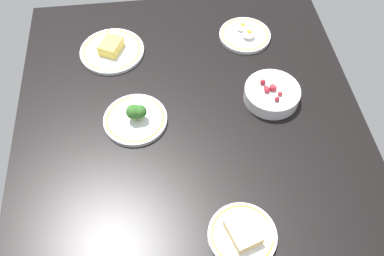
% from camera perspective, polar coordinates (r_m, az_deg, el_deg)
% --- Properties ---
extents(dining_table, '(1.29, 1.07, 0.04)m').
position_cam_1_polar(dining_table, '(1.27, 0.00, -1.05)').
color(dining_table, black).
rests_on(dining_table, ground).
extents(plate_cheese, '(0.22, 0.22, 0.05)m').
position_cam_1_polar(plate_cheese, '(1.49, -10.95, 10.50)').
color(plate_cheese, silver).
rests_on(plate_cheese, dining_table).
extents(plate_sandwich, '(0.18, 0.18, 0.05)m').
position_cam_1_polar(plate_sandwich, '(1.09, 6.96, -14.31)').
color(plate_sandwich, silver).
rests_on(plate_sandwich, dining_table).
extents(plate_eggs, '(0.18, 0.18, 0.05)m').
position_cam_1_polar(plate_eggs, '(1.53, 7.30, 12.64)').
color(plate_eggs, silver).
rests_on(plate_eggs, dining_table).
extents(plate_broccoli, '(0.19, 0.19, 0.07)m').
position_cam_1_polar(plate_broccoli, '(1.27, -7.76, 1.38)').
color(plate_broccoli, silver).
rests_on(plate_broccoli, dining_table).
extents(bowl_berries, '(0.18, 0.18, 0.06)m').
position_cam_1_polar(bowl_berries, '(1.33, 10.92, 4.69)').
color(bowl_berries, silver).
rests_on(bowl_berries, dining_table).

